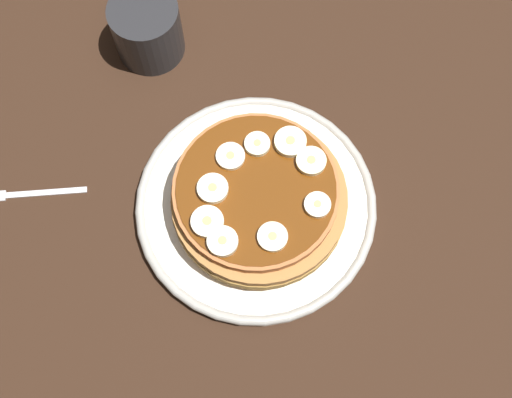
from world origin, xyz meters
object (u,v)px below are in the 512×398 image
at_px(pancake_stack, 258,198).
at_px(banana_slice_7, 205,220).
at_px(banana_slice_5, 317,205).
at_px(fork, 24,194).
at_px(plate, 256,206).
at_px(banana_slice_2, 272,237).
at_px(banana_slice_8, 290,142).
at_px(coffee_mug, 145,27).
at_px(banana_slice_1, 257,144).
at_px(banana_slice_4, 213,189).
at_px(banana_slice_6, 311,161).
at_px(banana_slice_0, 229,158).
at_px(banana_slice_3, 223,242).

bearing_deg(pancake_stack, banana_slice_7, 84.90).
xyz_separation_m(banana_slice_5, fork, (0.24, 0.24, -0.07)).
relative_size(plate, banana_slice_2, 8.65).
distance_m(banana_slice_7, banana_slice_8, 0.13).
bearing_deg(banana_slice_7, coffee_mug, -20.03).
height_order(pancake_stack, banana_slice_1, banana_slice_1).
xyz_separation_m(banana_slice_7, banana_slice_8, (0.01, -0.13, -0.00)).
xyz_separation_m(banana_slice_4, banana_slice_6, (-0.04, -0.10, -0.00)).
height_order(banana_slice_1, banana_slice_5, same).
height_order(pancake_stack, banana_slice_8, banana_slice_8).
height_order(banana_slice_2, coffee_mug, coffee_mug).
height_order(plate, pancake_stack, pancake_stack).
xyz_separation_m(banana_slice_0, banana_slice_2, (-0.10, 0.02, 0.00)).
relative_size(banana_slice_1, coffee_mug, 0.24).
bearing_deg(coffee_mug, pancake_stack, 173.92).
bearing_deg(fork, banana_slice_0, -123.87).
bearing_deg(banana_slice_0, banana_slice_6, -130.58).
distance_m(banana_slice_4, banana_slice_8, 0.10).
bearing_deg(banana_slice_7, banana_slice_3, 179.76).
bearing_deg(banana_slice_6, banana_slice_7, 82.79).
relative_size(banana_slice_4, banana_slice_8, 0.95).
bearing_deg(banana_slice_6, banana_slice_5, 148.19).
bearing_deg(banana_slice_8, coffee_mug, 7.88).
relative_size(banana_slice_2, banana_slice_8, 0.91).
bearing_deg(plate, banana_slice_3, 112.48).
bearing_deg(banana_slice_0, fork, 56.13).
height_order(banana_slice_8, fork, banana_slice_8).
relative_size(banana_slice_5, coffee_mug, 0.24).
distance_m(banana_slice_0, banana_slice_3, 0.09).
bearing_deg(plate, fork, 48.53).
bearing_deg(banana_slice_8, banana_slice_0, 67.41).
bearing_deg(banana_slice_8, plate, 106.66).
distance_m(banana_slice_5, banana_slice_6, 0.05).
distance_m(pancake_stack, banana_slice_7, 0.07).
distance_m(banana_slice_0, banana_slice_6, 0.09).
xyz_separation_m(banana_slice_1, fork, (0.14, 0.24, -0.07)).
distance_m(banana_slice_3, coffee_mug, 0.30).
bearing_deg(banana_slice_4, plate, -125.14).
height_order(banana_slice_2, banana_slice_6, same).
bearing_deg(banana_slice_7, pancake_stack, -95.10).
height_order(plate, banana_slice_0, banana_slice_0).
height_order(banana_slice_6, banana_slice_7, banana_slice_7).
distance_m(banana_slice_3, banana_slice_5, 0.11).
bearing_deg(banana_slice_4, banana_slice_6, -110.95).
distance_m(pancake_stack, banana_slice_1, 0.06).
height_order(pancake_stack, banana_slice_7, banana_slice_7).
bearing_deg(plate, pancake_stack, -160.03).
bearing_deg(coffee_mug, banana_slice_6, -172.27).
bearing_deg(pancake_stack, banana_slice_3, 110.44).
height_order(banana_slice_7, coffee_mug, coffee_mug).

